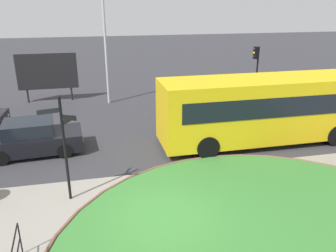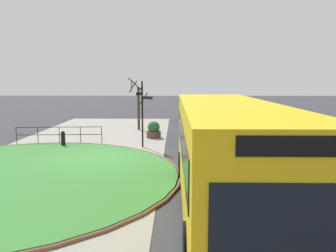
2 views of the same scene
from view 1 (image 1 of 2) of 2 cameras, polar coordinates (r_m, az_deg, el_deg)
name	(u,v)px [view 1 (image 1 of 2)]	position (r m, az deg, el deg)	size (l,w,h in m)	color
ground	(163,219)	(10.82, -0.83, -15.39)	(120.00, 120.00, 0.00)	#333338
sidewalk_paving	(174,251)	(9.65, 1.11, -20.43)	(32.00, 8.99, 0.02)	gray
signpost_directional	(64,142)	(11.26, -17.16, -2.59)	(1.15, 0.87, 3.64)	black
bus_yellow	(265,108)	(16.27, 16.02, 2.89)	(9.82, 2.65, 3.08)	yellow
car_near_lane	(33,138)	(15.83, -21.88, -1.96)	(4.19, 2.15, 1.52)	black
traffic_light_near	(256,61)	(23.31, 14.66, 10.55)	(0.49, 0.30, 3.57)	black
lamppost_tall	(104,24)	(21.92, -10.75, 16.65)	(0.32, 0.32, 9.50)	#B7B7BC
billboard_left	(47,72)	(23.70, -19.74, 8.58)	(3.84, 0.18, 3.19)	black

